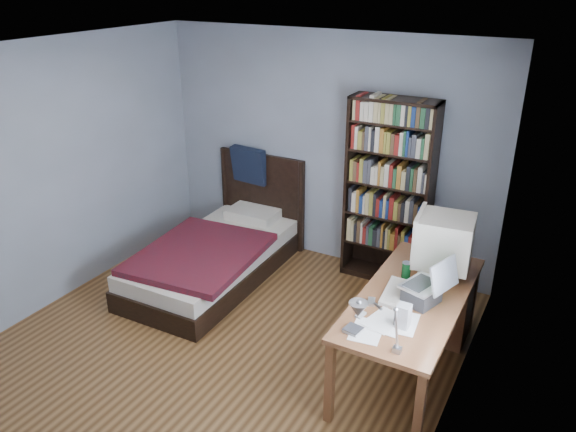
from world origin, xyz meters
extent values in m
plane|color=#4F3117|center=(0.00, 0.00, 0.00)|extent=(4.20, 4.20, 0.00)
plane|color=white|center=(0.00, 0.00, 2.50)|extent=(4.20, 4.20, 0.00)
cube|color=gray|center=(0.00, 2.10, 1.25)|extent=(3.80, 0.04, 2.50)
cube|color=gray|center=(-1.90, 0.00, 1.25)|extent=(0.04, 4.20, 2.50)
cube|color=gray|center=(1.90, 0.00, 1.25)|extent=(0.04, 4.20, 2.50)
cube|color=white|center=(1.89, -0.15, 1.45)|extent=(0.01, 1.14, 1.14)
cube|color=white|center=(1.88, -0.15, 1.45)|extent=(0.01, 1.00, 1.00)
cube|color=brown|center=(1.50, 0.55, 0.71)|extent=(0.75, 1.71, 0.04)
cube|color=brown|center=(1.18, -0.25, 0.34)|extent=(0.06, 0.06, 0.69)
cube|color=brown|center=(1.83, -0.25, 0.34)|extent=(0.06, 0.06, 0.69)
cube|color=brown|center=(1.18, 1.36, 0.34)|extent=(0.06, 0.06, 0.69)
cube|color=brown|center=(1.83, 1.36, 0.34)|extent=(0.06, 0.06, 0.69)
cube|color=brown|center=(1.50, 1.19, 0.34)|extent=(0.69, 0.40, 0.68)
cube|color=#BDB19D|center=(1.57, 0.99, 0.75)|extent=(0.31, 0.27, 0.03)
cylinder|color=#BDB19D|center=(1.57, 0.99, 0.79)|extent=(0.11, 0.11, 0.06)
cube|color=#BDB19D|center=(1.60, 0.99, 1.03)|extent=(0.47, 0.46, 0.41)
cube|color=beige|center=(1.39, 0.99, 1.03)|extent=(0.08, 0.43, 0.43)
cube|color=#4684FF|center=(1.37, 0.99, 1.03)|extent=(0.04, 0.32, 0.28)
cube|color=#2D2D30|center=(1.59, 0.48, 0.80)|extent=(0.28, 0.30, 0.14)
cube|color=silver|center=(1.59, 0.48, 0.88)|extent=(0.33, 0.38, 0.02)
cube|color=#2D2D30|center=(1.57, 0.48, 0.89)|extent=(0.22, 0.28, 0.00)
cube|color=silver|center=(1.74, 0.48, 1.00)|extent=(0.17, 0.32, 0.23)
cube|color=#0CBF26|center=(1.73, 0.48, 1.00)|extent=(0.13, 0.26, 0.18)
cube|color=#99999E|center=(1.62, -0.18, 0.75)|extent=(0.06, 0.05, 0.04)
cylinder|color=#99999E|center=(1.62, -0.24, 0.95)|extent=(0.02, 0.13, 0.37)
cylinder|color=#99999E|center=(1.56, -0.45, 1.22)|extent=(0.15, 0.30, 0.19)
cone|color=#99999E|center=(1.49, -0.59, 1.25)|extent=(0.11, 0.11, 0.10)
cube|color=beige|center=(1.38, 0.50, 0.74)|extent=(0.21, 0.44, 0.04)
cube|color=#959598|center=(1.57, 0.10, 0.82)|extent=(0.09, 0.09, 0.18)
cylinder|color=#063115|center=(1.37, 0.79, 0.80)|extent=(0.07, 0.07, 0.13)
ellipsoid|color=silver|center=(1.48, 0.83, 0.75)|extent=(0.07, 0.11, 0.04)
cube|color=silver|center=(1.26, 0.29, 0.74)|extent=(0.08, 0.12, 0.02)
cube|color=#959598|center=(1.26, 0.09, 0.74)|extent=(0.06, 0.10, 0.02)
cube|color=#959598|center=(1.28, -0.11, 0.74)|extent=(0.13, 0.13, 0.02)
cube|color=black|center=(0.38, 1.94, 0.96)|extent=(0.03, 0.30, 1.93)
cube|color=black|center=(1.22, 1.94, 0.96)|extent=(0.03, 0.30, 1.93)
cube|color=black|center=(0.80, 1.94, 1.91)|extent=(0.87, 0.30, 0.03)
cube|color=black|center=(0.80, 1.94, 0.03)|extent=(0.87, 0.30, 0.06)
cube|color=black|center=(0.80, 2.08, 0.96)|extent=(0.87, 0.02, 1.93)
cube|color=olive|center=(0.80, 1.92, 0.99)|extent=(0.79, 0.22, 1.73)
cube|color=black|center=(-0.77, 1.05, 0.11)|extent=(1.08, 2.10, 0.22)
cube|color=beige|center=(-0.77, 1.05, 0.30)|extent=(1.04, 2.04, 0.16)
cube|color=maroon|center=(-0.74, 0.79, 0.41)|extent=(1.22, 1.44, 0.07)
cube|color=beige|center=(-0.77, 1.84, 0.43)|extent=(0.58, 0.37, 0.12)
cube|color=black|center=(-0.77, 2.06, 0.55)|extent=(1.10, 0.05, 1.10)
cylinder|color=black|center=(-1.30, 2.04, 0.55)|extent=(0.06, 0.06, 1.10)
cylinder|color=black|center=(-0.25, 2.04, 0.55)|extent=(0.06, 0.06, 1.10)
cube|color=black|center=(-0.92, 2.03, 0.95)|extent=(0.46, 0.20, 0.43)
camera|label=1|loc=(2.45, -3.17, 3.05)|focal=35.00mm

